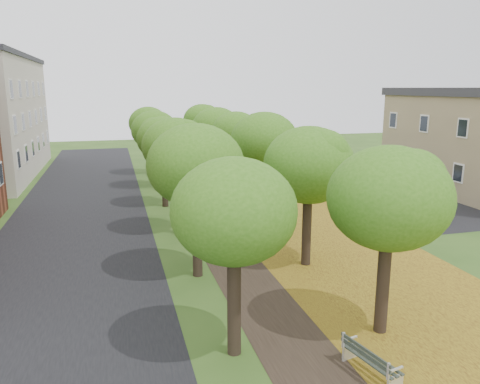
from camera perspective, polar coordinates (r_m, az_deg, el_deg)
ground at (r=15.10m, az=7.81°, el=-17.69°), size 120.00×120.00×0.00m
street_asphalt at (r=28.08m, az=-19.22°, el=-3.80°), size 8.00×70.00×0.01m
footpath at (r=28.48m, az=-4.00°, el=-2.88°), size 3.20×70.00×0.01m
leaf_verge at (r=29.81m, az=5.47°, el=-2.20°), size 7.50×70.00×0.01m
parking_lot at (r=34.51m, az=18.20°, el=-0.75°), size 9.00×16.00×0.01m
tree_row_west at (r=27.29m, az=-8.71°, el=5.94°), size 3.58×33.58×6.05m
tree_row_east at (r=28.24m, az=1.07°, el=6.30°), size 3.58×33.58×6.05m
bench at (r=13.75m, az=15.55°, el=-19.13°), size 0.94×1.93×0.88m
car_silver at (r=29.35m, az=18.99°, el=-1.56°), size 4.79×3.17×1.52m
car_red at (r=30.09m, az=19.39°, el=-1.31°), size 4.64×3.25×1.45m
car_grey at (r=33.92m, az=13.82°, el=0.56°), size 5.38×3.13×1.46m
car_white at (r=35.65m, az=12.27°, el=1.06°), size 5.05×3.71×1.28m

